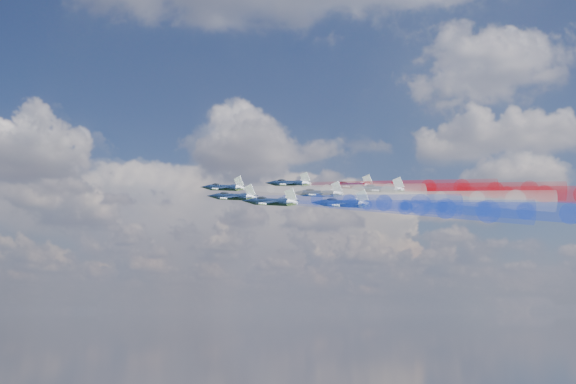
# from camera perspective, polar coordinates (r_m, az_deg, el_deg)

# --- Properties ---
(jet_lead) EXTENTS (14.60, 13.56, 6.77)m
(jet_lead) POSITION_cam_1_polar(r_m,az_deg,el_deg) (151.19, -5.26, 0.36)
(jet_lead) COLOR black
(trail_lead) EXTENTS (38.35, 18.52, 9.25)m
(trail_lead) POSITION_cam_1_polar(r_m,az_deg,el_deg) (138.19, 3.24, 0.11)
(trail_lead) COLOR white
(jet_inner_left) EXTENTS (14.60, 13.56, 6.77)m
(jet_inner_left) POSITION_cam_1_polar(r_m,az_deg,el_deg) (136.53, -4.52, -0.39)
(jet_inner_left) COLOR black
(trail_inner_left) EXTENTS (38.35, 18.52, 9.25)m
(trail_inner_left) POSITION_cam_1_polar(r_m,az_deg,el_deg) (124.01, 5.05, -0.75)
(trail_inner_left) COLOR blue
(jet_inner_right) EXTENTS (14.60, 13.56, 6.77)m
(jet_inner_right) POSITION_cam_1_polar(r_m,az_deg,el_deg) (153.27, 0.13, 0.70)
(jet_inner_right) COLOR black
(trail_inner_right) EXTENTS (38.35, 18.52, 9.25)m
(trail_inner_right) POSITION_cam_1_polar(r_m,az_deg,el_deg) (142.39, 8.89, 0.48)
(trail_inner_right) COLOR red
(jet_outer_left) EXTENTS (14.60, 13.56, 6.77)m
(jet_outer_left) POSITION_cam_1_polar(r_m,az_deg,el_deg) (124.11, -1.36, -0.82)
(jet_outer_left) COLOR black
(trail_outer_left) EXTENTS (38.35, 18.52, 9.25)m
(trail_outer_left) POSITION_cam_1_polar(r_m,az_deg,el_deg) (113.07, 9.54, -1.24)
(trail_outer_left) COLOR blue
(jet_center_third) EXTENTS (14.60, 13.56, 6.77)m
(jet_center_third) POSITION_cam_1_polar(r_m,az_deg,el_deg) (139.72, 2.54, -0.13)
(jet_center_third) COLOR black
(trail_center_third) EXTENTS (38.35, 18.52, 9.25)m
(trail_center_third) POSITION_cam_1_polar(r_m,az_deg,el_deg) (130.02, 12.38, -0.44)
(trail_center_third) COLOR white
(jet_outer_right) EXTENTS (14.60, 13.56, 6.77)m
(jet_outer_right) POSITION_cam_1_polar(r_m,az_deg,el_deg) (155.69, 5.18, 0.52)
(jet_outer_right) COLOR black
(trail_outer_right) EXTENTS (38.35, 18.52, 9.25)m
(trail_outer_right) POSITION_cam_1_polar(r_m,az_deg,el_deg) (146.88, 14.08, 0.28)
(trail_outer_right) COLOR red
(jet_rear_left) EXTENTS (14.60, 13.56, 6.77)m
(jet_rear_left) POSITION_cam_1_polar(r_m,az_deg,el_deg) (125.02, 4.45, -0.94)
(jet_rear_left) COLOR black
(trail_rear_left) EXTENTS (38.35, 18.52, 9.25)m
(trail_rear_left) POSITION_cam_1_polar(r_m,az_deg,el_deg) (116.39, 15.64, -1.35)
(trail_rear_left) COLOR blue
(jet_rear_right) EXTENTS (14.60, 13.56, 6.77)m
(jet_rear_right) POSITION_cam_1_polar(r_m,az_deg,el_deg) (141.76, 7.51, 0.21)
(jet_rear_right) COLOR black
(trail_rear_right) EXTENTS (38.35, 18.52, 9.25)m
(trail_rear_right) POSITION_cam_1_polar(r_m,az_deg,el_deg) (134.13, 17.44, -0.07)
(trail_rear_right) COLOR red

